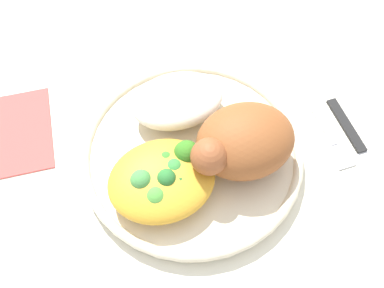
# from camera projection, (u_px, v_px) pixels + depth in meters

# --- Properties ---
(ground_plane) EXTENTS (2.00, 2.00, 0.00)m
(ground_plane) POSITION_uv_depth(u_px,v_px,m) (192.00, 157.00, 0.49)
(ground_plane) COLOR silver
(plate) EXTENTS (0.25, 0.25, 0.02)m
(plate) POSITION_uv_depth(u_px,v_px,m) (192.00, 153.00, 0.48)
(plate) COLOR beige
(plate) RESTS_ON ground_plane
(roasted_chicken) EXTENTS (0.12, 0.09, 0.06)m
(roasted_chicken) POSITION_uv_depth(u_px,v_px,m) (242.00, 142.00, 0.43)
(roasted_chicken) COLOR brown
(roasted_chicken) RESTS_ON plate
(rice_pile) EXTENTS (0.11, 0.08, 0.04)m
(rice_pile) POSITION_uv_depth(u_px,v_px,m) (174.00, 101.00, 0.48)
(rice_pile) COLOR white
(rice_pile) RESTS_ON plate
(mac_cheese_with_broccoli) EXTENTS (0.11, 0.10, 0.04)m
(mac_cheese_with_broccoli) POSITION_uv_depth(u_px,v_px,m) (163.00, 179.00, 0.43)
(mac_cheese_with_broccoli) COLOR gold
(mac_cheese_with_broccoli) RESTS_ON plate
(fork) EXTENTS (0.02, 0.14, 0.01)m
(fork) POSITION_uv_depth(u_px,v_px,m) (324.00, 125.00, 0.51)
(fork) COLOR #B2B2B7
(fork) RESTS_ON ground_plane
(knife) EXTENTS (0.02, 0.19, 0.01)m
(knife) POSITION_uv_depth(u_px,v_px,m) (362.00, 151.00, 0.49)
(knife) COLOR black
(knife) RESTS_ON ground_plane
(napkin) EXTENTS (0.08, 0.12, 0.00)m
(napkin) POSITION_uv_depth(u_px,v_px,m) (20.00, 131.00, 0.50)
(napkin) COLOR #DB4C47
(napkin) RESTS_ON ground_plane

